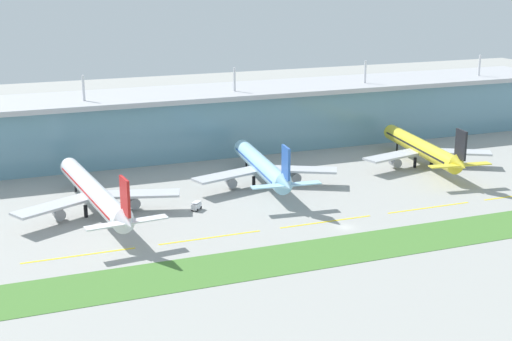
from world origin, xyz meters
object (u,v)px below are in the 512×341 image
airliner_far (422,148)px  baggage_cart (196,206)px  airliner_middle (262,166)px  airliner_near (95,193)px

airliner_far → baggage_cart: (-89.48, -17.88, -5.18)m
airliner_middle → airliner_near: bearing=-170.5°
airliner_near → airliner_middle: 56.20m
airliner_near → baggage_cart: airliner_near is taller
airliner_near → airliner_far: 118.14m
airliner_near → baggage_cart: (28.16, -7.07, -5.19)m
airliner_middle → baggage_cart: 32.22m
airliner_near → baggage_cart: 29.50m
baggage_cart → airliner_near: bearing=165.9°
airliner_far → airliner_near: bearing=-174.7°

